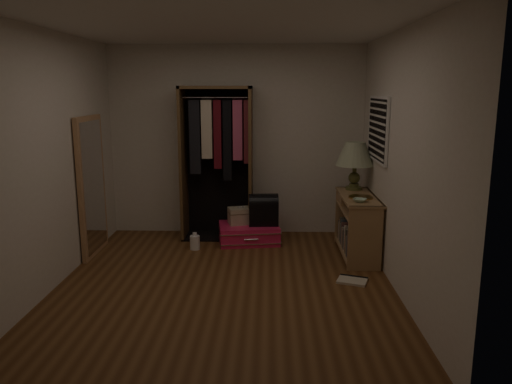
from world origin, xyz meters
TOP-DOWN VIEW (x-y plane):
  - ground at (0.00, 0.00)m, footprint 4.00×4.00m
  - room_walls at (0.08, 0.04)m, footprint 3.52×4.02m
  - console_bookshelf at (1.54, 1.04)m, footprint 0.42×1.12m
  - open_wardrobe at (-0.23, 1.77)m, footprint 0.95×0.50m
  - floor_mirror at (-1.70, 1.00)m, footprint 0.06×0.80m
  - pink_suitcase at (0.19, 1.50)m, footprint 0.87×0.68m
  - train_case at (0.08, 1.54)m, footprint 0.37×0.30m
  - black_bag at (0.38, 1.51)m, footprint 0.40×0.27m
  - table_lamp at (1.54, 1.39)m, footprint 0.51×0.51m
  - brass_tray at (1.54, 0.89)m, footprint 0.35×0.35m
  - ceramic_bowl at (1.49, 0.67)m, footprint 0.20×0.20m
  - white_jug at (-0.49, 1.17)m, footprint 0.15×0.15m
  - floor_book at (1.36, 0.15)m, footprint 0.37×0.33m

SIDE VIEW (x-z plane):
  - ground at x=0.00m, z-range 0.00..0.00m
  - floor_book at x=1.36m, z-range 0.00..0.03m
  - white_jug at x=-0.49m, z-range -0.02..0.20m
  - pink_suitcase at x=0.19m, z-range 0.00..0.24m
  - train_case at x=0.08m, z-range 0.24..0.47m
  - console_bookshelf at x=1.54m, z-range 0.02..0.77m
  - black_bag at x=0.38m, z-range 0.25..0.67m
  - brass_tray at x=1.54m, z-range 0.75..0.77m
  - ceramic_bowl at x=1.49m, z-range 0.75..0.79m
  - floor_mirror at x=-1.70m, z-range 0.00..1.70m
  - table_lamp at x=1.54m, z-range 0.89..1.50m
  - open_wardrobe at x=-0.23m, z-range 0.18..2.23m
  - room_walls at x=0.08m, z-range 0.20..2.80m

